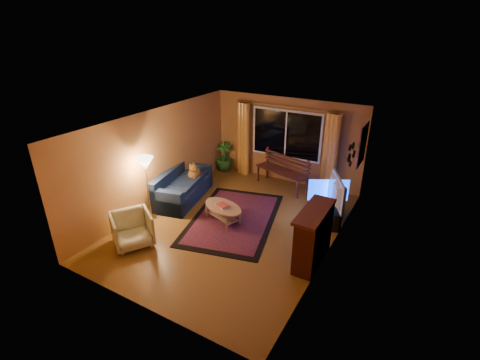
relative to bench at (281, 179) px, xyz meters
The scene contains 22 objects.
floor 2.47m from the bench, 93.17° to the right, with size 4.50×6.00×0.02m, color brown.
ceiling 3.34m from the bench, 93.17° to the right, with size 4.50×6.00×0.02m, color white.
wall_back 1.15m from the bench, 103.78° to the left, with size 4.50×0.02×2.50m, color #B2753C.
wall_left 3.57m from the bench, 134.29° to the right, with size 0.02×6.00×2.50m, color #B2753C.
wall_right 3.40m from the bench, 49.15° to the right, with size 0.02×6.00×2.50m, color #B2753C.
window 1.30m from the bench, 105.53° to the left, with size 2.00×0.02×1.30m, color black.
curtain_rod 2.05m from the bench, 107.02° to the left, with size 0.03×0.03×3.20m, color #BF8C3F.
curtain_left 1.77m from the bench, 164.08° to the left, with size 0.36×0.36×2.24m, color gold.
curtain_right 1.55m from the bench, 19.24° to the left, with size 0.36×0.36×2.24m, color gold.
bench is the anchor object (origin of this frame).
potted_plant 2.17m from the bench, behind, with size 0.52×0.52×0.93m, color #235B1E.
sofa 2.82m from the bench, 135.60° to the right, with size 0.88×2.05×0.83m, color #172645.
dog 2.51m from the bench, 142.42° to the right, with size 0.32×0.45×0.49m, color #9A6426, non-canonical shape.
armchair 4.50m from the bench, 110.93° to the right, with size 0.79×0.74×0.81m, color beige.
floor_lamp 3.83m from the bench, 122.96° to the right, with size 0.26×0.26×1.59m, color #BF8C3F.
rug 2.24m from the bench, 97.26° to the right, with size 1.93×3.05×0.02m, color maroon.
coffee_table 2.47m from the bench, 100.49° to the right, with size 1.12×1.12×0.41m, color #A27A59.
tv_console 2.09m from the bench, 32.49° to the right, with size 0.36×1.08×0.45m, color black.
television 2.16m from the bench, 32.49° to the right, with size 1.18×0.16×0.68m, color black.
fireplace 3.45m from the bench, 56.17° to the right, with size 0.40×1.20×1.10m, color maroon.
mirror_cluster 2.83m from the bench, 29.14° to the right, with size 0.06×0.60×0.56m, color black, non-canonical shape.
painting 2.51m from the bench, ahead, with size 0.04×0.76×0.96m, color #CD6231.
Camera 1 is at (3.65, -6.05, 4.37)m, focal length 26.00 mm.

